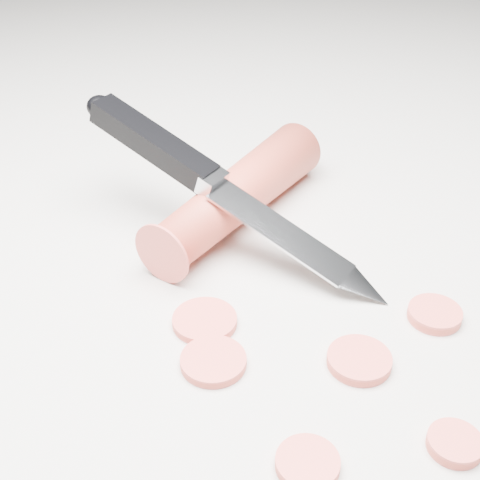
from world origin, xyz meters
name	(u,v)px	position (x,y,z in m)	size (l,w,h in m)	color
ground	(239,304)	(0.00, 0.00, 0.00)	(2.40, 2.40, 0.00)	beige
carrot	(238,194)	(0.04, 0.09, 0.02)	(0.04, 0.04, 0.18)	red
carrot_slice_0	(455,443)	(0.06, -0.15, 0.00)	(0.03, 0.03, 0.01)	#E44940
carrot_slice_1	(205,321)	(-0.03, -0.01, 0.00)	(0.04, 0.04, 0.01)	#E44940
carrot_slice_2	(308,463)	(-0.02, -0.13, 0.00)	(0.03, 0.03, 0.01)	#E44940
carrot_slice_3	(213,361)	(-0.04, -0.04, 0.00)	(0.04, 0.04, 0.01)	#E44940
carrot_slice_4	(359,360)	(0.04, -0.08, 0.00)	(0.04, 0.04, 0.01)	#E44940
carrot_slice_5	(435,314)	(0.11, -0.06, 0.00)	(0.03, 0.03, 0.01)	#E44940
kitchen_knife	(229,189)	(0.02, 0.07, 0.04)	(0.16, 0.23, 0.09)	#B7B9BE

